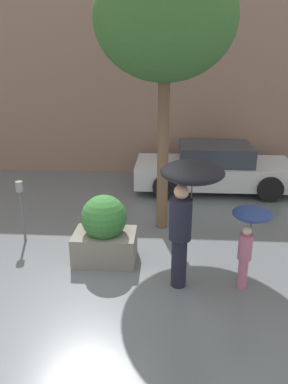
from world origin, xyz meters
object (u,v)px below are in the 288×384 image
Objects in this scene: parking_meter at (21,199)px; planter_box at (104,231)px; parked_car_near at (214,168)px; person_adult at (188,193)px; person_child at (250,228)px; street_tree at (165,20)px.

planter_box is at bearing -20.52° from parking_meter.
planter_box is at bearing 150.31° from parked_car_near.
person_adult reaches higher than parked_car_near.
parking_meter reaches higher than planter_box.
planter_box is 0.99× the size of parking_meter.
parking_meter is at bearing 159.48° from planter_box.
parked_car_near is at bearing 40.40° from parking_meter.
parked_car_near is (0.97, 4.82, -0.98)m from person_adult.
planter_box is 2.49m from person_child.
planter_box is 3.95m from street_tree.
street_tree reaches higher than planter_box.
person_child is 0.26× the size of street_tree.
street_tree is at bearing 56.65° from planter_box.
planter_box is 0.24× the size of street_tree.
parking_meter is at bearing 118.51° from person_child.
person_adult reaches higher than parking_meter.
planter_box is 4.76m from parked_car_near.
person_child is 4.00m from street_tree.
street_tree is 4.28m from parking_meter.
parking_meter is (-3.12, 1.33, -0.67)m from person_adult.
parking_meter is (-4.09, -3.48, 0.31)m from parked_car_near.
planter_box is 0.61× the size of person_adult.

